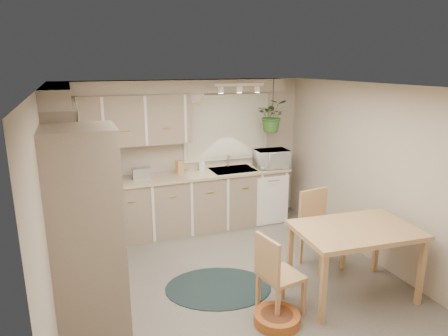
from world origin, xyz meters
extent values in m
plane|color=slate|center=(0.00, 0.00, 0.00)|extent=(4.20, 4.20, 0.00)
plane|color=silver|center=(0.00, 0.00, 2.40)|extent=(4.20, 4.20, 0.00)
cube|color=#B1A492|center=(0.00, 2.10, 1.20)|extent=(4.00, 0.04, 2.40)
cube|color=#B1A492|center=(0.00, -2.10, 1.20)|extent=(4.00, 0.04, 2.40)
cube|color=#B1A492|center=(-2.00, 0.00, 1.20)|extent=(0.04, 4.20, 2.40)
cube|color=#B1A492|center=(2.00, 0.00, 1.20)|extent=(0.04, 4.20, 2.40)
cube|color=gray|center=(-1.70, 0.88, 0.45)|extent=(0.60, 1.85, 0.90)
cube|color=gray|center=(-0.20, 1.80, 0.45)|extent=(3.60, 0.60, 0.90)
cube|color=#C0AF8C|center=(-1.69, 0.88, 0.92)|extent=(0.64, 1.89, 0.04)
cube|color=#C0AF8C|center=(-0.20, 1.79, 0.92)|extent=(3.64, 0.64, 0.04)
cube|color=gray|center=(-1.68, -0.38, 1.05)|extent=(0.65, 0.65, 2.10)
cube|color=white|center=(-1.35, -0.38, 1.05)|extent=(0.02, 0.56, 0.58)
cube|color=gray|center=(-1.82, 1.00, 1.83)|extent=(0.35, 2.00, 0.75)
cube|color=gray|center=(-1.00, 1.93, 1.83)|extent=(2.00, 0.35, 0.75)
cube|color=#B1A492|center=(-1.85, 1.00, 2.30)|extent=(0.30, 2.00, 0.20)
cube|color=#B1A492|center=(-0.20, 1.95, 2.30)|extent=(3.60, 0.30, 0.20)
cube|color=white|center=(-1.68, 0.30, 0.94)|extent=(0.52, 0.58, 0.02)
cube|color=white|center=(-1.70, 0.30, 1.40)|extent=(0.40, 0.60, 0.14)
cube|color=beige|center=(0.70, 2.07, 1.60)|extent=(1.40, 0.02, 1.00)
cube|color=silver|center=(0.70, 2.08, 1.60)|extent=(1.50, 0.02, 1.10)
cube|color=#A4A6AC|center=(0.70, 1.80, 0.90)|extent=(0.70, 0.48, 0.10)
cube|color=white|center=(1.30, 1.49, 0.42)|extent=(0.58, 0.02, 0.83)
cube|color=white|center=(0.70, 1.55, 2.33)|extent=(0.80, 0.04, 0.04)
cylinder|color=gold|center=(0.15, 2.07, 2.18)|extent=(0.30, 0.03, 0.30)
cube|color=tan|center=(1.18, -0.73, 0.42)|extent=(1.41, 1.00, 0.85)
cube|color=tan|center=(0.24, -0.72, 0.46)|extent=(0.49, 0.49, 0.91)
cube|color=tan|center=(1.25, -0.02, 0.51)|extent=(0.55, 0.55, 1.02)
ellipsoid|color=black|center=(-0.23, -0.04, 0.01)|extent=(1.53, 1.32, 0.01)
cylinder|color=#BA6B25|center=(0.11, -0.90, 0.06)|extent=(0.64, 0.64, 0.11)
imported|color=white|center=(1.36, 1.70, 1.13)|extent=(0.57, 0.33, 0.37)
imported|color=white|center=(0.21, 1.95, 0.99)|extent=(0.12, 0.21, 0.09)
imported|color=#326227|center=(1.36, 1.70, 1.76)|extent=(0.66, 0.69, 0.42)
cube|color=black|center=(-1.22, 1.80, 1.11)|extent=(0.21, 0.25, 0.34)
cube|color=#A4A6AC|center=(-0.80, 1.82, 1.02)|extent=(0.27, 0.16, 0.17)
cube|color=tan|center=(-0.19, 1.85, 1.05)|extent=(0.12, 0.12, 0.22)
camera|label=1|loc=(-1.71, -4.10, 2.64)|focal=32.00mm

